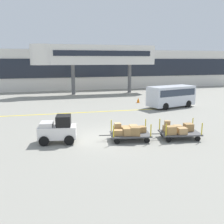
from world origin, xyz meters
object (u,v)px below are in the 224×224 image
(baggage_cart_middle, at_px, (178,130))
(baggage_cart_lead, at_px, (129,131))
(baggage_tug, at_px, (58,130))
(safety_cone_near, at_px, (138,100))
(shuttle_van, at_px, (171,95))

(baggage_cart_middle, bearing_deg, baggage_cart_lead, 169.70)
(baggage_tug, height_order, safety_cone_near, baggage_tug)
(baggage_cart_lead, distance_m, shuttle_van, 11.70)
(baggage_cart_middle, relative_size, safety_cone_near, 5.60)
(baggage_cart_lead, bearing_deg, baggage_cart_middle, -10.30)
(shuttle_van, bearing_deg, safety_cone_near, 122.58)
(shuttle_van, bearing_deg, baggage_cart_middle, -116.21)
(shuttle_van, distance_m, safety_cone_near, 4.11)
(baggage_cart_lead, bearing_deg, baggage_tug, 170.56)
(safety_cone_near, bearing_deg, baggage_cart_lead, -113.72)
(baggage_cart_middle, bearing_deg, shuttle_van, 63.79)
(baggage_tug, height_order, baggage_cart_lead, baggage_tug)
(baggage_tug, xyz_separation_m, baggage_cart_lead, (4.06, -0.67, -0.23))
(baggage_tug, bearing_deg, baggage_cart_middle, -9.80)
(shuttle_van, height_order, safety_cone_near, shuttle_van)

